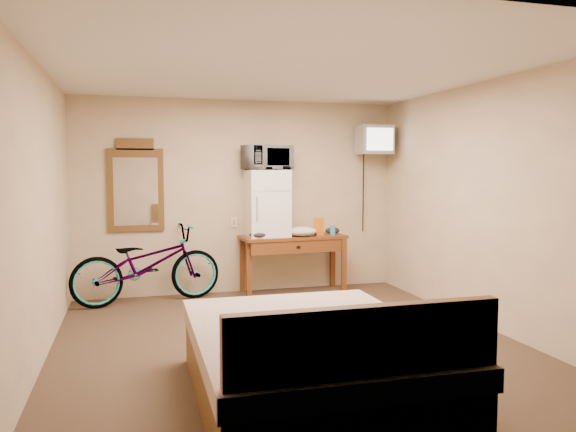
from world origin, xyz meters
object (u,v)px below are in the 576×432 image
object	(u,v)px
mini_fridge	(267,203)
crt_television	(374,140)
bicycle	(147,264)
desk	(294,245)
wall_mirror	(136,187)
bed	(313,362)
blue_cup	(333,230)
microwave	(267,158)

from	to	relation	value
mini_fridge	crt_television	xyz separation A→B (m)	(1.46, -0.05, 0.82)
crt_television	bicycle	size ratio (longest dim) A/B	0.32
desk	wall_mirror	size ratio (longest dim) A/B	1.21
desk	bed	bearing A→B (deg)	-104.03
desk	mini_fridge	world-z (taller)	mini_fridge
blue_cup	crt_television	world-z (taller)	crt_television
microwave	wall_mirror	size ratio (longest dim) A/B	0.50
desk	mini_fridge	xyz separation A→B (m)	(-0.34, 0.07, 0.54)
microwave	crt_television	distance (m)	1.48
wall_mirror	bed	world-z (taller)	wall_mirror
mini_fridge	bed	bearing A→B (deg)	-98.35
desk	crt_television	world-z (taller)	crt_television
microwave	bed	size ratio (longest dim) A/B	0.27
blue_cup	crt_television	xyz separation A→B (m)	(0.59, 0.03, 1.19)
desk	microwave	size ratio (longest dim) A/B	2.45
mini_fridge	wall_mirror	bearing A→B (deg)	172.79
crt_television	bed	world-z (taller)	crt_television
wall_mirror	mini_fridge	bearing A→B (deg)	-7.21
microwave	bed	xyz separation A→B (m)	(-0.50, -3.44, -1.46)
microwave	blue_cup	distance (m)	1.29
desk	wall_mirror	distance (m)	2.12
desk	crt_television	bearing A→B (deg)	1.15
desk	blue_cup	bearing A→B (deg)	-1.05
blue_cup	microwave	bearing A→B (deg)	174.90
blue_cup	wall_mirror	size ratio (longest dim) A/B	0.11
mini_fridge	bicycle	size ratio (longest dim) A/B	0.47
desk	microwave	world-z (taller)	microwave
desk	mini_fridge	distance (m)	0.64
desk	wall_mirror	xyz separation A→B (m)	(-1.96, 0.27, 0.77)
bicycle	bed	distance (m)	3.48
wall_mirror	bed	xyz separation A→B (m)	(1.12, -3.64, -1.10)
microwave	bicycle	distance (m)	1.99
crt_television	bed	size ratio (longest dim) A/B	0.27
desk	bed	size ratio (longest dim) A/B	0.66
mini_fridge	blue_cup	distance (m)	0.95
bed	desk	bearing A→B (deg)	75.97
crt_television	blue_cup	bearing A→B (deg)	-176.86
blue_cup	bed	world-z (taller)	bed
desk	mini_fridge	size ratio (longest dim) A/B	1.64
crt_television	wall_mirror	size ratio (longest dim) A/B	0.50
mini_fridge	crt_television	bearing A→B (deg)	-1.77
desk	microwave	distance (m)	1.18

